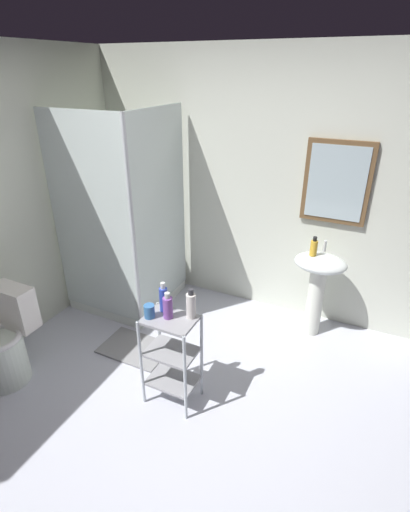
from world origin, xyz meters
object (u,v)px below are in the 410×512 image
object	(u,v)px
shower_stall	(129,265)
conditioner_bottle_purple	(168,307)
hand_soap_bottle	(314,247)
storage_cart	(171,353)
lotion_bottle_white	(191,305)
pedestal_sink	(318,279)
shampoo_bottle_blue	(164,299)
toilet	(5,345)
rinse_cup	(149,311)
bath_mat	(135,348)

from	to	relation	value
shower_stall	conditioner_bottle_purple	distance (m)	1.46
hand_soap_bottle	storage_cart	bearing A→B (deg)	-118.92
storage_cart	shower_stall	bearing A→B (deg)	137.79
hand_soap_bottle	lotion_bottle_white	xyz separation A→B (m)	(-0.58, -1.20, -0.05)
pedestal_sink	shampoo_bottle_blue	size ratio (longest dim) A/B	3.56
toilet	rinse_cup	world-z (taller)	rinse_cup
toilet	conditioner_bottle_purple	size ratio (longest dim) A/B	3.84
lotion_bottle_white	pedestal_sink	bearing A→B (deg)	61.53
hand_soap_bottle	lotion_bottle_white	distance (m)	1.33
shampoo_bottle_blue	bath_mat	size ratio (longest dim) A/B	0.38
shower_stall	pedestal_sink	size ratio (longest dim) A/B	2.47
shampoo_bottle_blue	lotion_bottle_white	size ratio (longest dim) A/B	1.01
hand_soap_bottle	bath_mat	xyz separation A→B (m)	(-1.31, -0.94, -0.88)
shampoo_bottle_blue	pedestal_sink	bearing A→B (deg)	54.62
shampoo_bottle_blue	bath_mat	world-z (taller)	shampoo_bottle_blue
pedestal_sink	lotion_bottle_white	world-z (taller)	lotion_bottle_white
pedestal_sink	shampoo_bottle_blue	distance (m)	1.52
hand_soap_bottle	lotion_bottle_white	size ratio (longest dim) A/B	0.78
toilet	lotion_bottle_white	bearing A→B (deg)	17.09
bath_mat	rinse_cup	bearing A→B (deg)	-39.72
shower_stall	lotion_bottle_white	distance (m)	1.52
conditioner_bottle_purple	lotion_bottle_white	xyz separation A→B (m)	(0.14, 0.07, 0.01)
storage_cart	rinse_cup	distance (m)	0.38
shower_stall	bath_mat	distance (m)	0.89
pedestal_sink	bath_mat	distance (m)	1.77
storage_cart	bath_mat	distance (m)	0.81
lotion_bottle_white	rinse_cup	size ratio (longest dim) A/B	2.33
storage_cart	hand_soap_bottle	world-z (taller)	hand_soap_bottle
shower_stall	bath_mat	world-z (taller)	shower_stall
shower_stall	pedestal_sink	world-z (taller)	shower_stall
shampoo_bottle_blue	lotion_bottle_white	world-z (taller)	shampoo_bottle_blue
hand_soap_bottle	bath_mat	distance (m)	1.83
toilet	hand_soap_bottle	xyz separation A→B (m)	(2.03, 1.64, 0.57)
toilet	conditioner_bottle_purple	distance (m)	1.45
hand_soap_bottle	bath_mat	bearing A→B (deg)	-144.34
conditioner_bottle_purple	storage_cart	bearing A→B (deg)	-28.53
shower_stall	rinse_cup	bearing A→B (deg)	-47.36
pedestal_sink	conditioner_bottle_purple	xyz separation A→B (m)	(-0.80, -1.28, 0.25)
shower_stall	storage_cart	size ratio (longest dim) A/B	2.70
pedestal_sink	bath_mat	xyz separation A→B (m)	(-1.38, -0.95, -0.57)
shower_stall	hand_soap_bottle	distance (m)	1.84
pedestal_sink	hand_soap_bottle	distance (m)	0.31
toilet	conditioner_bottle_purple	world-z (taller)	conditioner_bottle_purple
storage_cart	conditioner_bottle_purple	size ratio (longest dim) A/B	3.74
shampoo_bottle_blue	rinse_cup	xyz separation A→B (m)	(-0.05, -0.11, -0.05)
hand_soap_bottle	lotion_bottle_white	bearing A→B (deg)	-115.90
lotion_bottle_white	bath_mat	xyz separation A→B (m)	(-0.72, 0.26, -0.83)
conditioner_bottle_purple	pedestal_sink	bearing A→B (deg)	58.11
toilet	conditioner_bottle_purple	bearing A→B (deg)	15.93
conditioner_bottle_purple	rinse_cup	world-z (taller)	conditioner_bottle_purple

